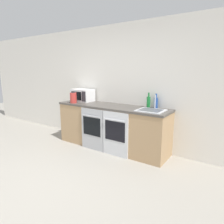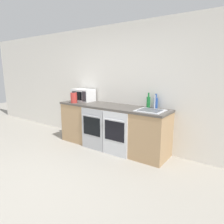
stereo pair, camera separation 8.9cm
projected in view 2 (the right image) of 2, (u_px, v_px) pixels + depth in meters
ground_plane at (35, 188)px, 2.86m from camera, size 16.00×16.00×0.00m
wall_back at (121, 86)px, 4.37m from camera, size 10.00×0.06×2.60m
counter_back at (111, 127)px, 4.27m from camera, size 2.49×0.66×0.92m
oven_left at (92, 129)px, 4.16m from camera, size 0.56×0.06×0.87m
oven_right at (115, 134)px, 3.83m from camera, size 0.56×0.06×0.87m
microwave at (83, 95)px, 4.74m from camera, size 0.51×0.34×0.28m
bottle_green at (148, 102)px, 3.91m from camera, size 0.07×0.07×0.30m
bottle_blue at (156, 103)px, 3.84m from camera, size 0.08×0.08×0.28m
kettle at (74, 98)px, 4.49m from camera, size 0.15×0.15×0.24m
sink at (151, 110)px, 3.61m from camera, size 0.48×0.43×0.27m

